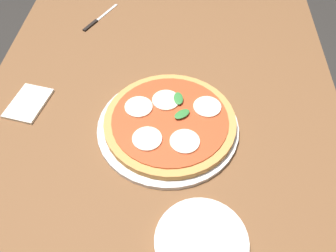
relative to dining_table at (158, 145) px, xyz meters
The scene contains 7 objects.
ground_plane 0.65m from the dining_table, ahead, with size 6.00×6.00×0.00m, color #2D2B28.
dining_table is the anchor object (origin of this frame).
serving_tray 0.11m from the dining_table, 120.30° to the right, with size 0.36×0.36×0.01m, color silver.
pizza 0.13m from the dining_table, 109.49° to the right, with size 0.34×0.34×0.03m.
plate_white 0.35m from the dining_table, 159.53° to the right, with size 0.19×0.19×0.01m, color white.
napkin 0.38m from the dining_table, 83.20° to the left, with size 0.13×0.09×0.01m, color white.
knife 0.52m from the dining_table, 29.44° to the left, with size 0.17×0.09×0.01m.
Camera 1 is at (-0.60, -0.07, 1.48)m, focal length 38.08 mm.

